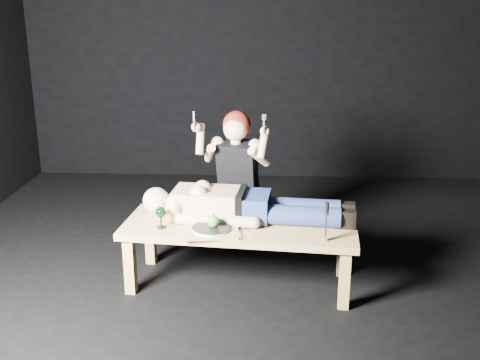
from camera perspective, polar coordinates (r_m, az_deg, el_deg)
The scene contains 13 objects.
ground at distance 4.23m, azimuth 0.90°, elevation -9.45°, with size 5.00×5.00×0.00m, color black.
back_wall at distance 6.29m, azimuth 1.72°, elevation 13.65°, with size 5.00×5.00×0.00m, color black.
table at distance 4.02m, azimuth -0.03°, elevation -7.37°, with size 1.59×0.59×0.45m, color tan.
lying_man at distance 3.99m, azimuth 0.83°, elevation -2.20°, with size 1.47×0.45×0.24m, color #DEAD92, non-canonical shape.
kneeling_woman at distance 4.45m, azimuth -0.01°, elevation 0.08°, with size 0.62×0.70×1.17m, color black, non-canonical shape.
serving_tray at distance 3.78m, azimuth -2.94°, elevation -5.14°, with size 0.36×0.26×0.02m, color tan.
plate at distance 3.78m, azimuth -2.95°, elevation -4.86°, with size 0.24×0.24×0.02m, color white.
apple at distance 3.76m, azimuth -2.64°, elevation -4.13°, with size 0.08×0.08×0.08m, color #499125.
goblet at distance 3.88m, azimuth -7.87°, elevation -3.72°, with size 0.07×0.07×0.15m, color black, non-canonical shape.
fork_flat at distance 3.81m, azimuth -5.42°, elevation -5.13°, with size 0.01×0.17×0.01m, color #B2B2B7.
knife_flat at distance 3.76m, azimuth -0.05°, elevation -5.41°, with size 0.01×0.17×0.01m, color #B2B2B7.
spoon_flat at distance 3.83m, azimuth 0.38°, elevation -4.93°, with size 0.01×0.17×0.01m, color #B2B2B7.
carving_knife at distance 3.66m, azimuth 8.58°, elevation -4.13°, with size 0.03×0.04×0.26m, color #B2B2B7, non-canonical shape.
Camera 1 is at (0.11, -3.77, 1.91)m, focal length 42.91 mm.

